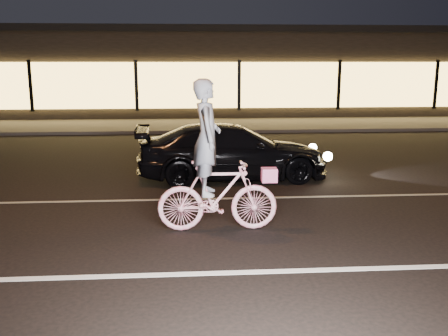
{
  "coord_description": "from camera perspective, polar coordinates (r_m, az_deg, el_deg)",
  "views": [
    {
      "loc": [
        -2.27,
        -7.38,
        2.62
      ],
      "look_at": [
        -1.7,
        0.6,
        0.91
      ],
      "focal_mm": 40.0,
      "sensor_mm": 36.0,
      "label": 1
    }
  ],
  "objects": [
    {
      "name": "ground",
      "position": [
        8.15,
        12.38,
        -7.0
      ],
      "size": [
        90.0,
        90.0,
        0.0
      ],
      "primitive_type": "plane",
      "color": "black",
      "rests_on": "ground"
    },
    {
      "name": "storefront",
      "position": [
        26.45,
        0.81,
        11.04
      ],
      "size": [
        25.4,
        8.42,
        4.2
      ],
      "color": "black",
      "rests_on": "ground"
    },
    {
      "name": "sidewalk",
      "position": [
        20.66,
        2.22,
        4.94
      ],
      "size": [
        30.0,
        4.0,
        0.12
      ],
      "primitive_type": "cube",
      "color": "#383533",
      "rests_on": "ground"
    },
    {
      "name": "cyclist",
      "position": [
        7.75,
        -1.07,
        -1.19
      ],
      "size": [
        1.89,
        0.65,
        2.38
      ],
      "rotation": [
        0.0,
        0.0,
        1.57
      ],
      "color": "#FF4E7B",
      "rests_on": "ground"
    },
    {
      "name": "lane_stripe_near",
      "position": [
        6.82,
        15.97,
        -11.0
      ],
      "size": [
        60.0,
        0.12,
        0.01
      ],
      "primitive_type": "cube",
      "color": "silver",
      "rests_on": "ground"
    },
    {
      "name": "lane_stripe_far",
      "position": [
        10.0,
        9.17,
        -3.28
      ],
      "size": [
        60.0,
        0.1,
        0.01
      ],
      "primitive_type": "cube",
      "color": "gray",
      "rests_on": "ground"
    },
    {
      "name": "sedan",
      "position": [
        11.31,
        0.97,
        1.89
      ],
      "size": [
        4.39,
        1.96,
        1.25
      ],
      "rotation": [
        0.0,
        0.0,
        1.62
      ],
      "color": "black",
      "rests_on": "ground"
    }
  ]
}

